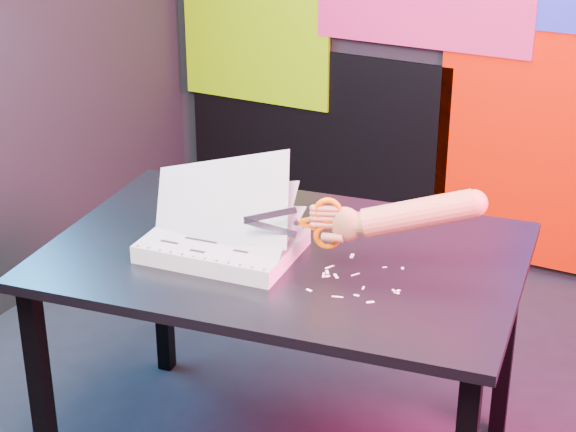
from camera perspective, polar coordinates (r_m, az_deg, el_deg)
The scene contains 7 objects.
room at distance 2.66m, azimuth 2.45°, elevation 11.00°, with size 3.01×3.01×2.71m.
backdrop at distance 4.07m, azimuth 12.05°, elevation 9.39°, with size 2.88×0.05×2.08m.
work_table at distance 2.76m, azimuth -0.18°, elevation -3.55°, with size 1.43×1.05×0.75m.
printout_stack at distance 2.71m, azimuth -3.91°, elevation -1.61°, with size 0.48×0.34×0.31m.
scissors at distance 2.56m, azimuth 1.96°, elevation -0.43°, with size 0.25×0.11×0.15m.
hand_forearm at distance 2.54m, azimuth 7.00°, elevation 0.05°, with size 0.43×0.20×0.16m.
paper_clippings at distance 2.57m, azimuth 3.77°, elevation -3.74°, with size 0.23×0.26×0.00m.
Camera 1 is at (1.09, -2.35, 1.95)m, focal length 60.00 mm.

